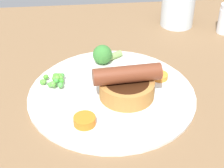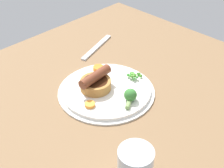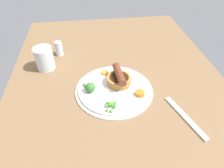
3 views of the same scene
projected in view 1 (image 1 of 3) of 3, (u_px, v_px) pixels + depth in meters
The scene contains 8 objects.
dining_table at pixel (149, 109), 60.03cm from camera, with size 110.00×80.00×3.00cm, color brown.
dinner_plate at pixel (112, 93), 60.01cm from camera, with size 26.88×26.88×1.40cm.
sausage_pudding at pixel (127, 86), 56.52cm from camera, with size 10.48×8.48×5.33cm.
pea_pile at pixel (55, 79), 60.06cm from camera, with size 4.05×3.69×1.87cm.
broccoli_floret_near at pixel (104, 55), 65.32cm from camera, with size 5.46×4.26×3.41cm.
carrot_slice_1 at pixel (85, 121), 52.27cm from camera, with size 3.15×3.15×1.23cm, color orange.
carrot_slice_2 at pixel (160, 76), 61.84cm from camera, with size 2.71×2.71×0.86cm, color orange.
drinking_glass at pixel (178, 5), 79.50cm from camera, with size 7.05×7.05×8.99cm, color silver.
Camera 1 is at (10.60, 46.20, 39.02)cm, focal length 60.00 mm.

